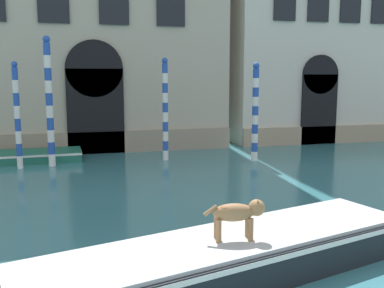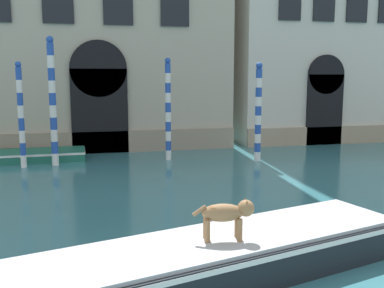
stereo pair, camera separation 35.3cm
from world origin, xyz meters
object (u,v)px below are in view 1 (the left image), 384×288
Objects in this scene: dog_on_deck at (238,213)px; boat_moored_near_palazzo at (10,157)px; mooring_pole_0 at (49,102)px; mooring_pole_3 at (255,112)px; boat_foreground at (228,256)px; mooring_pole_2 at (165,109)px; mooring_pole_4 at (17,115)px.

dog_on_deck reaches higher than boat_moored_near_palazzo.
boat_moored_near_palazzo is at bearing 144.39° from mooring_pole_0.
mooring_pole_3 is at bearing -14.08° from boat_moored_near_palazzo.
mooring_pole_3 reaches higher than boat_foreground.
boat_foreground is 1.85× the size of mooring_pole_2.
mooring_pole_0 is (-3.22, 10.03, 1.20)m from dog_on_deck.
mooring_pole_0 is 7.38m from mooring_pole_3.
mooring_pole_2 is (4.12, 0.13, -0.35)m from mooring_pole_0.
mooring_pole_0 reaches higher than mooring_pole_4.
mooring_pole_0 is at bearing 7.82° from mooring_pole_4.
mooring_pole_3 is at bearing 74.38° from dog_on_deck.
mooring_pole_4 is (0.50, -1.25, 1.64)m from boat_moored_near_palazzo.
boat_foreground reaches higher than boat_moored_near_palazzo.
mooring_pole_0 reaches higher than mooring_pole_2.
mooring_pole_0 is 1.15m from mooring_pole_4.
boat_foreground is 10.14m from mooring_pole_3.
mooring_pole_0 is at bearing 116.27° from dog_on_deck.
mooring_pole_3 is (3.20, -0.99, -0.09)m from mooring_pole_2.
boat_foreground is at bearing -67.12° from mooring_pole_4.
boat_moored_near_palazzo is 1.42× the size of mooring_pole_3.
boat_foreground is 1.94× the size of mooring_pole_4.
dog_on_deck is at bearing -46.52° from boat_foreground.
mooring_pole_4 is at bearing -69.90° from boat_moored_near_palazzo.
mooring_pole_2 is (0.90, 10.16, 0.85)m from dog_on_deck.
boat_moored_near_palazzo is 1.42× the size of mooring_pole_4.
mooring_pole_2 is at bearing -11.33° from boat_moored_near_palazzo.
boat_moored_near_palazzo is at bearing 97.55° from boat_foreground.
mooring_pole_2 is (1.03, 10.09, 1.58)m from boat_foreground.
mooring_pole_0 is (-3.09, 9.95, 1.93)m from boat_foreground.
mooring_pole_2 is 5.18m from mooring_pole_4.
boat_foreground is 0.74m from dog_on_deck.
mooring_pole_2 reaches higher than mooring_pole_4.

